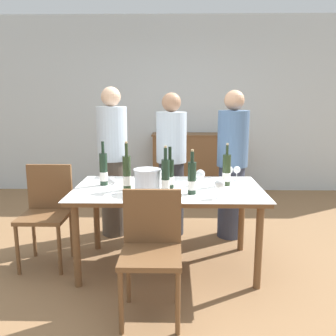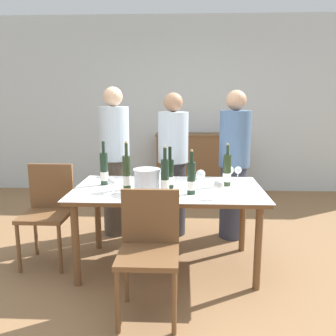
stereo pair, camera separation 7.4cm
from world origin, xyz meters
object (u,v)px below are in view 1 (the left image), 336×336
(wine_glass_0, at_px, (112,182))
(wine_glass_2, at_px, (220,185))
(wine_glass_3, at_px, (200,175))
(chair_near_front, at_px, (152,243))
(dining_table, at_px, (168,196))
(wine_glass_5, at_px, (159,174))
(ice_bucket, at_px, (147,180))
(person_host, at_px, (113,162))
(person_guest_left, at_px, (171,165))
(wine_bottle_4, at_px, (192,179))
(wine_glass_1, at_px, (228,170))
(chair_left_end, at_px, (47,207))
(wine_bottle_2, at_px, (104,170))
(wine_bottle_0, at_px, (166,177))
(wine_bottle_1, at_px, (170,174))
(wine_bottle_3, at_px, (127,174))
(person_guest_right, at_px, (232,165))
(wine_glass_4, at_px, (237,170))
(wine_bottle_5, at_px, (227,171))
(sideboard_cabinet, at_px, (193,164))

(wine_glass_0, relative_size, wine_glass_2, 0.89)
(wine_glass_3, relative_size, chair_near_front, 0.16)
(dining_table, height_order, wine_glass_5, wine_glass_5)
(dining_table, xyz_separation_m, ice_bucket, (-0.17, -0.16, 0.18))
(wine_glass_3, distance_m, person_host, 1.14)
(wine_glass_5, distance_m, person_guest_left, 0.65)
(wine_glass_3, relative_size, person_host, 0.09)
(wine_bottle_4, bearing_deg, chair_near_front, -120.89)
(wine_glass_0, distance_m, chair_near_front, 0.70)
(wine_glass_1, bearing_deg, chair_left_end, -173.79)
(wine_bottle_2, bearing_deg, wine_bottle_4, -20.13)
(wine_bottle_0, height_order, wine_glass_0, wine_bottle_0)
(wine_bottle_0, height_order, chair_near_front, wine_bottle_0)
(wine_bottle_1, bearing_deg, person_host, 128.80)
(wine_bottle_3, height_order, chair_near_front, wine_bottle_3)
(wine_bottle_1, distance_m, person_guest_right, 1.00)
(wine_bottle_4, bearing_deg, wine_bottle_0, 179.43)
(wine_glass_5, height_order, person_host, person_host)
(person_guest_left, relative_size, person_guest_right, 0.98)
(wine_glass_5, bearing_deg, wine_glass_4, 10.80)
(wine_bottle_5, xyz_separation_m, wine_glass_5, (-0.62, 0.06, -0.04))
(wine_glass_0, bearing_deg, wine_bottle_5, 17.21)
(wine_glass_2, bearing_deg, wine_glass_0, 172.25)
(sideboard_cabinet, bearing_deg, chair_left_end, -121.11)
(ice_bucket, relative_size, wine_bottle_2, 0.57)
(ice_bucket, xyz_separation_m, wine_glass_2, (0.59, -0.16, 0.00))
(wine_bottle_2, bearing_deg, wine_bottle_0, -26.68)
(wine_bottle_0, xyz_separation_m, wine_glass_5, (-0.07, 0.36, -0.05))
(ice_bucket, bearing_deg, wine_bottle_2, 149.12)
(wine_glass_4, distance_m, person_guest_right, 0.44)
(dining_table, distance_m, person_guest_right, 1.02)
(wine_bottle_0, relative_size, wine_bottle_4, 1.08)
(wine_bottle_0, distance_m, wine_glass_3, 0.44)
(wine_bottle_3, xyz_separation_m, person_host, (-0.27, 0.87, -0.06))
(person_host, bearing_deg, sideboard_cabinet, 60.59)
(sideboard_cabinet, height_order, wine_glass_5, sideboard_cabinet)
(person_guest_left, bearing_deg, wine_bottle_1, -90.26)
(wine_glass_2, height_order, chair_near_front, wine_glass_2)
(wine_bottle_0, height_order, wine_bottle_5, wine_bottle_0)
(ice_bucket, distance_m, wine_glass_0, 0.30)
(wine_bottle_1, distance_m, wine_glass_2, 0.51)
(dining_table, bearing_deg, wine_glass_2, -37.67)
(wine_bottle_4, xyz_separation_m, person_host, (-0.83, 0.99, -0.05))
(ice_bucket, xyz_separation_m, wine_glass_1, (0.74, 0.42, -0.00))
(wine_glass_5, bearing_deg, wine_glass_2, -44.10)
(wine_bottle_2, distance_m, wine_glass_3, 0.88)
(wine_glass_1, bearing_deg, wine_bottle_1, -153.75)
(person_host, bearing_deg, wine_glass_5, -49.39)
(wine_bottle_1, xyz_separation_m, wine_bottle_5, (0.51, 0.11, 0.01))
(wine_glass_0, bearing_deg, wine_glass_1, 24.40)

